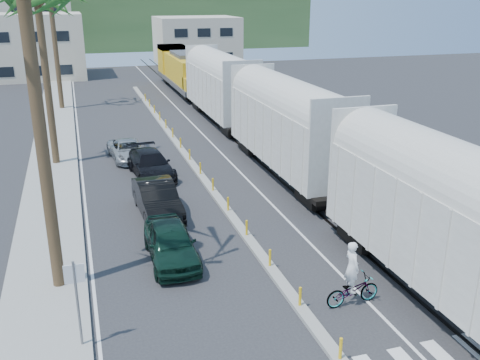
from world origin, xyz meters
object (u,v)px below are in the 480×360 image
car_second (157,199)px  cyclist (352,284)px  car_lead (171,243)px  street_sign (76,292)px

car_second → cyclist: size_ratio=2.11×
car_lead → car_second: (0.22, 4.97, 0.04)m
car_lead → cyclist: 7.52m
car_lead → car_second: 4.98m
car_lead → car_second: size_ratio=0.91×
car_second → cyclist: 11.41m
street_sign → car_second: 10.69m
car_lead → cyclist: cyclist is taller
car_lead → cyclist: (5.47, -5.17, -0.01)m
car_lead → street_sign: bearing=-126.5°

